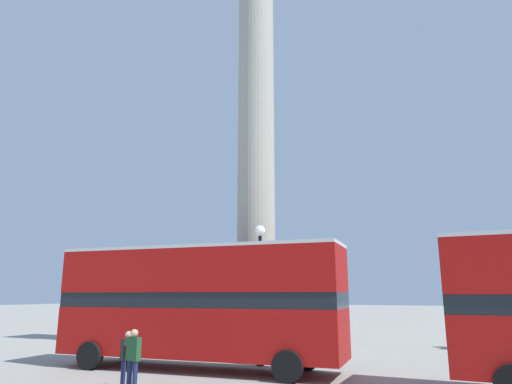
{
  "coord_description": "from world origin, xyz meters",
  "views": [
    {
      "loc": [
        9.59,
        -21.0,
        2.72
      ],
      "look_at": [
        0.0,
        0.0,
        7.9
      ],
      "focal_mm": 32.0,
      "sensor_mm": 36.0,
      "label": 1
    }
  ],
  "objects_px": {
    "street_lamp": "(260,281)",
    "pedestrian_by_plinth": "(133,356)",
    "pedestrian_near_lamp": "(127,357)",
    "bus_a": "(199,301)",
    "monument_column": "(256,175)"
  },
  "relations": [
    {
      "from": "bus_a",
      "to": "pedestrian_by_plinth",
      "type": "distance_m",
      "value": 4.25
    },
    {
      "from": "bus_a",
      "to": "pedestrian_near_lamp",
      "type": "xyz_separation_m",
      "value": [
        -0.2,
        -3.68,
        -1.58
      ]
    },
    {
      "from": "pedestrian_near_lamp",
      "to": "pedestrian_by_plinth",
      "type": "relative_size",
      "value": 0.95
    },
    {
      "from": "monument_column",
      "to": "pedestrian_near_lamp",
      "type": "xyz_separation_m",
      "value": [
        0.1,
        -9.51,
        -7.94
      ]
    },
    {
      "from": "street_lamp",
      "to": "pedestrian_by_plinth",
      "type": "relative_size",
      "value": 3.21
    },
    {
      "from": "street_lamp",
      "to": "pedestrian_near_lamp",
      "type": "distance_m",
      "value": 6.39
    },
    {
      "from": "bus_a",
      "to": "monument_column",
      "type": "bearing_deg",
      "value": 88.2
    },
    {
      "from": "street_lamp",
      "to": "monument_column",
      "type": "bearing_deg",
      "value": 116.75
    },
    {
      "from": "pedestrian_by_plinth",
      "to": "pedestrian_near_lamp",
      "type": "bearing_deg",
      "value": 156.06
    },
    {
      "from": "pedestrian_near_lamp",
      "to": "monument_column",
      "type": "bearing_deg",
      "value": 15.93
    },
    {
      "from": "bus_a",
      "to": "pedestrian_by_plinth",
      "type": "xyz_separation_m",
      "value": [
        0.24,
        -3.97,
        -1.51
      ]
    },
    {
      "from": "bus_a",
      "to": "pedestrian_near_lamp",
      "type": "relative_size",
      "value": 6.78
    },
    {
      "from": "monument_column",
      "to": "pedestrian_by_plinth",
      "type": "distance_m",
      "value": 12.58
    },
    {
      "from": "pedestrian_near_lamp",
      "to": "pedestrian_by_plinth",
      "type": "xyz_separation_m",
      "value": [
        0.44,
        -0.29,
        0.07
      ]
    },
    {
      "from": "street_lamp",
      "to": "pedestrian_by_plinth",
      "type": "height_order",
      "value": "street_lamp"
    }
  ]
}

